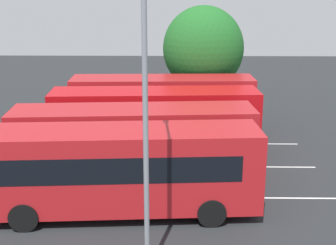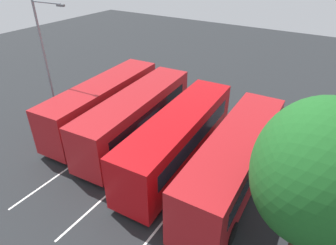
{
  "view_description": "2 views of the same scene",
  "coord_description": "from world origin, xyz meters",
  "px_view_note": "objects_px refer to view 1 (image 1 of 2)",
  "views": [
    {
      "loc": [
        -1.54,
        22.2,
        8.69
      ],
      "look_at": [
        -1.14,
        -1.39,
        1.89
      ],
      "focal_mm": 50.63,
      "sensor_mm": 36.0,
      "label": 1
    },
    {
      "loc": [
        -13.16,
        -9.11,
        11.62
      ],
      "look_at": [
        1.29,
        -0.02,
        1.51
      ],
      "focal_mm": 31.13,
      "sensor_mm": 36.0,
      "label": 2
    }
  ],
  "objects_px": {
    "bus_center_left": "(155,119)",
    "bus_far_right": "(118,169)",
    "street_lamp": "(145,115)",
    "bus_far_left": "(162,103)",
    "depot_tree": "(203,49)",
    "bus_center_right": "(133,142)"
  },
  "relations": [
    {
      "from": "bus_center_left",
      "to": "bus_center_right",
      "type": "height_order",
      "value": "same"
    },
    {
      "from": "bus_far_right",
      "to": "street_lamp",
      "type": "xyz_separation_m",
      "value": [
        -1.33,
        3.75,
        3.17
      ]
    },
    {
      "from": "bus_center_left",
      "to": "bus_far_right",
      "type": "xyz_separation_m",
      "value": [
        1.09,
        7.06,
        0.0
      ]
    },
    {
      "from": "bus_center_right",
      "to": "depot_tree",
      "type": "xyz_separation_m",
      "value": [
        -3.74,
        -11.3,
        2.79
      ]
    },
    {
      "from": "bus_far_left",
      "to": "bus_center_left",
      "type": "relative_size",
      "value": 1.0
    },
    {
      "from": "bus_far_left",
      "to": "bus_center_right",
      "type": "bearing_deg",
      "value": 79.61
    },
    {
      "from": "bus_center_right",
      "to": "bus_far_right",
      "type": "height_order",
      "value": "same"
    },
    {
      "from": "bus_center_left",
      "to": "bus_far_right",
      "type": "height_order",
      "value": "same"
    },
    {
      "from": "bus_center_right",
      "to": "depot_tree",
      "type": "distance_m",
      "value": 12.23
    },
    {
      "from": "bus_far_right",
      "to": "street_lamp",
      "type": "distance_m",
      "value": 5.08
    },
    {
      "from": "bus_center_left",
      "to": "bus_far_right",
      "type": "distance_m",
      "value": 7.15
    },
    {
      "from": "street_lamp",
      "to": "depot_tree",
      "type": "height_order",
      "value": "street_lamp"
    },
    {
      "from": "bus_center_right",
      "to": "depot_tree",
      "type": "bearing_deg",
      "value": -112.38
    },
    {
      "from": "street_lamp",
      "to": "depot_tree",
      "type": "relative_size",
      "value": 1.18
    },
    {
      "from": "bus_center_right",
      "to": "depot_tree",
      "type": "height_order",
      "value": "depot_tree"
    },
    {
      "from": "bus_far_left",
      "to": "bus_far_right",
      "type": "bearing_deg",
      "value": 80.64
    },
    {
      "from": "bus_far_left",
      "to": "depot_tree",
      "type": "relative_size",
      "value": 1.45
    },
    {
      "from": "bus_far_right",
      "to": "street_lamp",
      "type": "height_order",
      "value": "street_lamp"
    },
    {
      "from": "bus_far_right",
      "to": "street_lamp",
      "type": "relative_size",
      "value": 1.24
    },
    {
      "from": "bus_center_left",
      "to": "bus_far_left",
      "type": "bearing_deg",
      "value": -97.72
    },
    {
      "from": "bus_far_right",
      "to": "street_lamp",
      "type": "bearing_deg",
      "value": 105.5
    },
    {
      "from": "bus_far_left",
      "to": "bus_center_left",
      "type": "bearing_deg",
      "value": 83.35
    }
  ]
}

